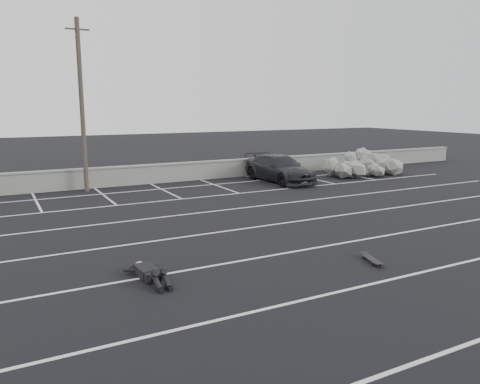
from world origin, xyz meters
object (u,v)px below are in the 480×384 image
riprap_pile (366,166)px  person (146,267)px  skateboard (372,259)px  utility_pole (82,106)px  trash_bin (291,168)px  car_right (280,169)px

riprap_pile → person: riprap_pile is taller
riprap_pile → skateboard: (-11.53, -12.69, -0.45)m
utility_pole → skateboard: size_ratio=9.29×
trash_bin → skateboard: (-7.05, -14.40, -0.43)m
car_right → riprap_pile: car_right is taller
utility_pole → person: 13.74m
utility_pole → trash_bin: bearing=-2.9°
person → skateboard: person is taller
trash_bin → riprap_pile: (4.48, -1.71, 0.02)m
riprap_pile → person: 20.42m
car_right → skateboard: size_ratio=5.69×
car_right → skateboard: 14.02m
utility_pole → skateboard: bearing=-71.9°
person → skateboard: (5.79, -1.89, -0.16)m
car_right → trash_bin: (1.71, 1.45, -0.23)m
trash_bin → skateboard: trash_bin is taller
car_right → trash_bin: car_right is taller
trash_bin → person: size_ratio=0.41×
trash_bin → utility_pole: bearing=177.1°
trash_bin → person: trash_bin is taller
skateboard → car_right: bearing=85.0°
utility_pole → riprap_pile: bearing=-8.0°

